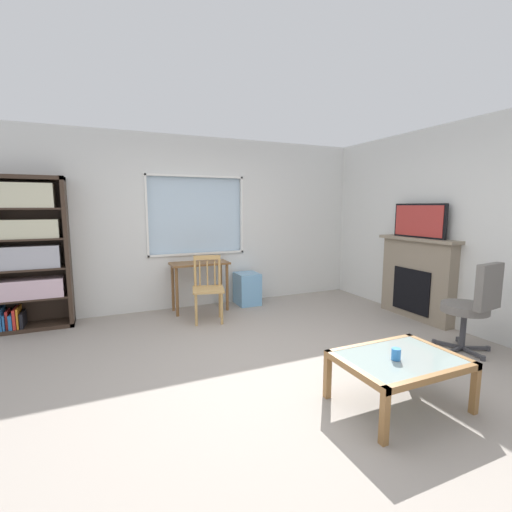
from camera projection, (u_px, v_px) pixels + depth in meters
name	position (u px, v px, depth m)	size (l,w,h in m)	color
ground	(263.00, 371.00, 3.47)	(6.52, 6.09, 0.02)	#9E9389
wall_back_with_window	(195.00, 224.00, 5.59)	(5.52, 0.15, 2.63)	silver
wall_right	(470.00, 228.00, 4.41)	(0.12, 5.29, 2.63)	silver
bookshelf	(29.00, 249.00, 4.52)	(0.90, 0.38, 1.95)	#38281E
desk_under_window	(200.00, 272.00, 5.36)	(0.86, 0.41, 0.74)	brown
wooden_chair	(208.00, 288.00, 4.90)	(0.50, 0.49, 0.90)	tan
plastic_drawer_unit	(247.00, 289.00, 5.77)	(0.35, 0.40, 0.51)	#72ADDB
fireplace	(417.00, 278.00, 5.01)	(0.26, 1.23, 1.15)	gray
tv	(419.00, 221.00, 4.89)	(0.06, 0.84, 0.47)	black
office_chair	(474.00, 303.00, 3.79)	(0.57, 0.58, 1.00)	slate
coffee_table	(399.00, 363.00, 2.81)	(0.95, 0.70, 0.41)	#8C9E99
sippy_cup	(396.00, 354.00, 2.74)	(0.07, 0.07, 0.09)	#337FD6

